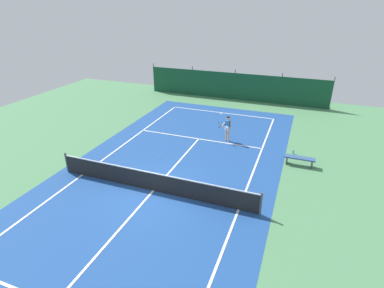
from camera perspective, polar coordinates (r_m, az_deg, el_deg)
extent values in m
plane|color=#4C8456|center=(14.72, -7.23, -8.68)|extent=(36.00, 36.00, 0.00)
cube|color=#1E478C|center=(14.71, -7.23, -8.67)|extent=(11.02, 26.60, 0.01)
cube|color=white|center=(24.74, 5.56, 5.85)|extent=(8.22, 0.10, 0.01)
cube|color=white|center=(16.81, -19.82, -5.43)|extent=(0.10, 23.80, 0.01)
cube|color=white|center=(13.56, 8.72, -12.05)|extent=(0.10, 23.80, 0.01)
cube|color=white|center=(19.85, 1.26, 0.97)|extent=(8.22, 0.10, 0.01)
cube|color=white|center=(14.71, -7.24, -8.65)|extent=(0.10, 12.80, 0.01)
cube|color=white|center=(24.61, 5.47, 5.75)|extent=(0.10, 0.30, 0.01)
cube|color=black|center=(14.46, -7.34, -7.11)|extent=(9.92, 0.03, 0.95)
cube|color=white|center=(14.20, -7.45, -5.41)|extent=(9.92, 0.04, 0.05)
cylinder|color=#47474C|center=(17.12, -22.41, -3.24)|extent=(0.10, 0.10, 1.10)
cylinder|color=#47474C|center=(13.15, 12.77, -10.87)|extent=(0.10, 0.10, 1.10)
cube|color=#14472D|center=(28.13, 7.91, 10.65)|extent=(16.22, 0.06, 2.40)
cylinder|color=#595B60|center=(30.92, -7.14, 12.29)|extent=(0.08, 0.08, 2.70)
cylinder|color=#595B60|center=(29.29, 0.07, 11.76)|extent=(0.08, 0.08, 2.70)
cylinder|color=#595B60|center=(28.15, 7.96, 10.97)|extent=(0.08, 0.08, 2.70)
cylinder|color=#595B60|center=(27.57, 16.29, 9.91)|extent=(0.08, 0.08, 2.70)
cylinder|color=#595B60|center=(27.58, 24.74, 8.62)|extent=(0.08, 0.08, 2.70)
cube|color=#234C1E|center=(28.86, 8.12, 9.67)|extent=(14.60, 0.70, 1.10)
cylinder|color=#D8AD8C|center=(19.51, 6.87, 1.62)|extent=(0.12, 0.12, 0.82)
cylinder|color=#D8AD8C|center=(19.63, 6.44, 1.80)|extent=(0.12, 0.12, 0.82)
cylinder|color=white|center=(19.38, 6.73, 3.04)|extent=(0.40, 0.40, 0.22)
cube|color=#2D6BB7|center=(19.31, 6.76, 3.59)|extent=(0.41, 0.35, 0.56)
sphere|color=#D8AD8C|center=(19.15, 6.82, 4.78)|extent=(0.22, 0.22, 0.22)
cylinder|color=black|center=(19.12, 6.83, 5.03)|extent=(0.23, 0.23, 0.04)
cylinder|color=#D8AD8C|center=(19.15, 7.26, 3.47)|extent=(0.09, 0.09, 0.58)
cylinder|color=#D8AD8C|center=(19.36, 6.02, 3.77)|extent=(0.33, 0.51, 0.41)
cylinder|color=black|center=(19.23, 5.28, 3.29)|extent=(0.16, 0.26, 0.13)
torus|color=teal|center=(19.15, 5.30, 3.90)|extent=(0.33, 0.26, 0.29)
sphere|color=#CCDB33|center=(17.57, -6.01, -2.48)|extent=(0.07, 0.07, 0.07)
cube|color=#335184|center=(17.52, 19.56, -2.47)|extent=(1.60, 0.40, 0.08)
cube|color=#4C4C51|center=(17.62, 17.36, -2.80)|extent=(0.08, 0.36, 0.45)
cube|color=#4C4C51|center=(17.64, 21.55, -3.43)|extent=(0.08, 0.36, 0.45)
cylinder|color=#338CD8|center=(18.84, 18.44, -1.43)|extent=(0.08, 0.08, 0.24)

